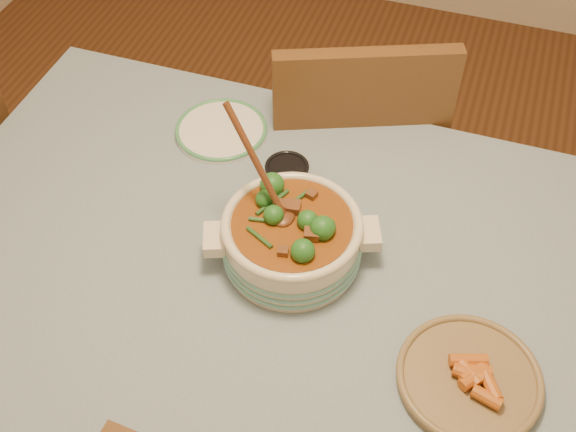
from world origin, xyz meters
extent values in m
plane|color=#4A2915|center=(0.00, 0.00, 0.00)|extent=(4.50, 4.50, 0.00)
cube|color=brown|center=(0.00, 0.00, 0.72)|extent=(1.60, 1.00, 0.05)
cube|color=#8297A8|center=(0.00, 0.00, 0.75)|extent=(1.68, 1.08, 0.01)
cylinder|color=brown|center=(-0.73, 0.43, 0.35)|extent=(0.07, 0.07, 0.70)
cylinder|color=beige|center=(-0.01, 0.02, 0.81)|extent=(0.37, 0.37, 0.11)
torus|color=beige|center=(-0.01, 0.02, 0.87)|extent=(0.29, 0.29, 0.02)
cube|color=beige|center=(0.14, 0.08, 0.83)|extent=(0.07, 0.09, 0.03)
cube|color=beige|center=(-0.16, -0.04, 0.83)|extent=(0.07, 0.09, 0.03)
cylinder|color=#935115|center=(-0.01, 0.02, 0.86)|extent=(0.25, 0.25, 0.02)
cylinder|color=white|center=(-0.30, 0.34, 0.76)|extent=(0.28, 0.28, 0.02)
torus|color=#45995F|center=(-0.30, 0.34, 0.77)|extent=(0.23, 0.23, 0.01)
cylinder|color=black|center=(-0.09, 0.23, 0.78)|extent=(0.11, 0.11, 0.05)
torus|color=black|center=(-0.09, 0.23, 0.81)|extent=(0.10, 0.10, 0.01)
cylinder|color=black|center=(-0.09, 0.23, 0.80)|extent=(0.08, 0.08, 0.01)
cylinder|color=#8F784F|center=(0.40, -0.15, 0.77)|extent=(0.34, 0.34, 0.02)
torus|color=#8F784F|center=(0.40, -0.15, 0.78)|extent=(0.27, 0.27, 0.02)
cube|color=brown|center=(-0.05, 0.69, 0.49)|extent=(0.59, 0.59, 0.04)
cube|color=brown|center=(0.02, 0.50, 0.73)|extent=(0.44, 0.21, 0.49)
cylinder|color=brown|center=(0.05, 0.94, 0.24)|extent=(0.04, 0.04, 0.49)
cylinder|color=brown|center=(-0.31, 0.79, 0.24)|extent=(0.04, 0.04, 0.49)
cylinder|color=brown|center=(0.20, 0.58, 0.24)|extent=(0.04, 0.04, 0.49)
cylinder|color=brown|center=(-0.16, 0.43, 0.24)|extent=(0.04, 0.04, 0.49)
cylinder|color=brown|center=(-0.91, 0.25, 0.20)|extent=(0.04, 0.04, 0.41)
cylinder|color=brown|center=(-0.82, -0.06, 0.20)|extent=(0.04, 0.04, 0.41)
camera|label=1|loc=(0.29, -0.88, 1.98)|focal=45.00mm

